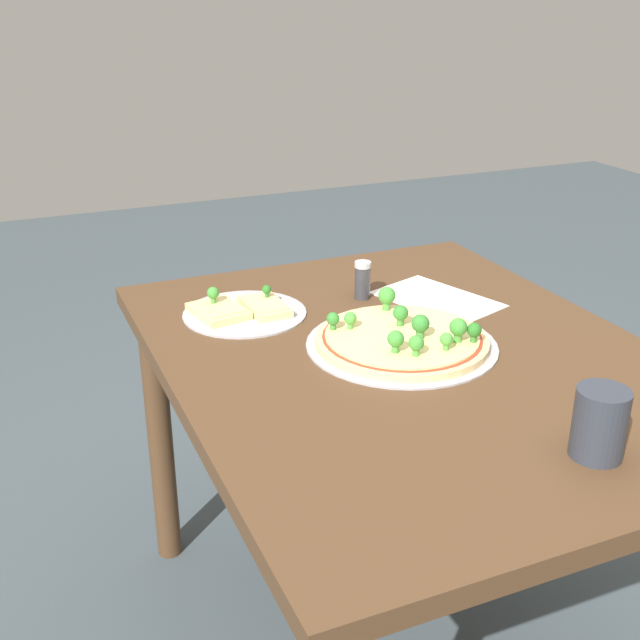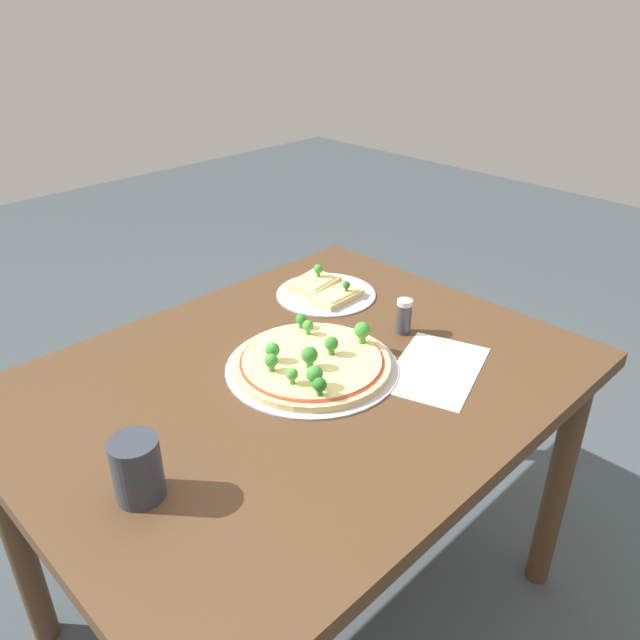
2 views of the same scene
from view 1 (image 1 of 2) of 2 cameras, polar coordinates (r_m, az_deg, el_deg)
The scene contains 6 objects.
dining_table at distance 1.56m, azimuth 6.36°, elevation -5.48°, with size 1.16×0.90×0.72m.
pizza_tray_whole at distance 1.55m, azimuth 5.95°, elevation -1.31°, with size 0.37×0.37×0.07m.
pizza_tray_slice at distance 1.70m, azimuth -5.62°, elevation 0.74°, with size 0.26×0.26×0.06m.
drinking_cup at distance 1.24m, azimuth 19.27°, elevation -6.95°, with size 0.08×0.08×0.11m, color #2D333D.
condiment_shaker at distance 1.76m, azimuth 3.04°, elevation 2.87°, with size 0.04×0.04×0.08m.
paper_menu at distance 1.79m, azimuth 8.33°, elevation 1.48°, with size 0.26×0.17×0.00m, color white.
Camera 1 is at (1.19, -0.70, 1.37)m, focal length 45.00 mm.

